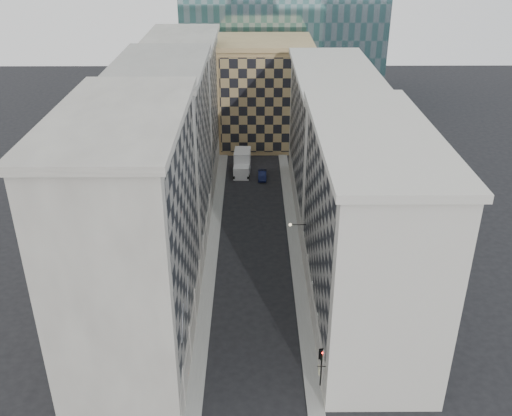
{
  "coord_description": "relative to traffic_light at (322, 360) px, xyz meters",
  "views": [
    {
      "loc": [
        -0.12,
        -33.32,
        37.55
      ],
      "look_at": [
        0.19,
        13.27,
        13.83
      ],
      "focal_mm": 40.0,
      "sensor_mm": 36.0,
      "label": 1
    }
  ],
  "objects": [
    {
      "name": "sidewalk_west",
      "position": [
        -11.15,
        25.01,
        -3.01
      ],
      "size": [
        1.5,
        100.0,
        0.15
      ],
      "primitive_type": "cube",
      "color": "gray",
      "rests_on": "ground"
    },
    {
      "name": "tan_block",
      "position": [
        -3.9,
        62.9,
        6.35
      ],
      "size": [
        16.8,
        14.8,
        18.8
      ],
      "color": "tan",
      "rests_on": "ground"
    },
    {
      "name": "shop_sign",
      "position": [
        -0.48,
        -1.99,
        0.75
      ],
      "size": [
        0.76,
        0.66,
        0.74
      ],
      "rotation": [
        0.0,
        0.0,
        -0.03
      ],
      "color": "black",
      "rests_on": "ground"
    },
    {
      "name": "bldg_right_b",
      "position": [
        4.99,
        37.01,
        6.76
      ],
      "size": [
        10.8,
        28.8,
        19.7
      ],
      "color": "beige",
      "rests_on": "ground"
    },
    {
      "name": "box_truck",
      "position": [
        -7.72,
        48.6,
        -1.55
      ],
      "size": [
        2.87,
        6.53,
        3.53
      ],
      "rotation": [
        0.0,
        0.0,
        -0.04
      ],
      "color": "silver",
      "rests_on": "ground"
    },
    {
      "name": "bldg_left_a",
      "position": [
        -16.78,
        6.01,
        8.74
      ],
      "size": [
        10.8,
        22.8,
        23.7
      ],
      "color": "gray",
      "rests_on": "ground"
    },
    {
      "name": "bldg_left_c",
      "position": [
        -16.78,
        50.01,
        7.74
      ],
      "size": [
        10.8,
        22.8,
        21.7
      ],
      "color": "gray",
      "rests_on": "ground"
    },
    {
      "name": "sidewalk_east",
      "position": [
        -0.65,
        25.01,
        -3.01
      ],
      "size": [
        1.5,
        100.0,
        0.15
      ],
      "primitive_type": "cube",
      "color": "gray",
      "rests_on": "ground"
    },
    {
      "name": "dark_car",
      "position": [
        -4.44,
        45.84,
        -2.46
      ],
      "size": [
        1.39,
        3.82,
        1.25
      ],
      "primitive_type": "imported",
      "rotation": [
        0.0,
        0.0,
        -0.02
      ],
      "color": "#0F1437",
      "rests_on": "ground"
    },
    {
      "name": "traffic_light",
      "position": [
        0.0,
        0.0,
        0.0
      ],
      "size": [
        0.51,
        0.48,
        4.1
      ],
      "rotation": [
        0.0,
        0.0,
        0.21
      ],
      "color": "black",
      "rests_on": "sidewalk_east"
    },
    {
      "name": "bldg_right_a",
      "position": [
        4.98,
        10.01,
        7.23
      ],
      "size": [
        10.8,
        26.8,
        20.7
      ],
      "color": "beige",
      "rests_on": "ground"
    },
    {
      "name": "bracket_lamp",
      "position": [
        -1.52,
        19.01,
        3.11
      ],
      "size": [
        1.98,
        0.36,
        0.36
      ],
      "color": "black",
      "rests_on": "ground"
    },
    {
      "name": "bldg_left_b",
      "position": [
        -16.78,
        28.01,
        8.24
      ],
      "size": [
        10.8,
        22.8,
        22.7
      ],
      "color": "gray",
      "rests_on": "ground"
    },
    {
      "name": "flagpoles_left",
      "position": [
        -11.8,
        1.01,
        4.91
      ],
      "size": [
        0.1,
        6.33,
        2.33
      ],
      "color": "gray",
      "rests_on": "ground"
    }
  ]
}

